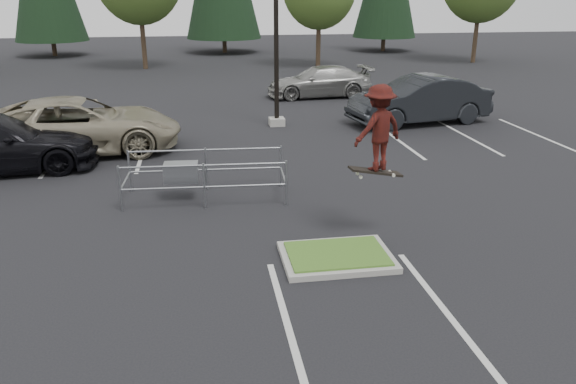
{
  "coord_description": "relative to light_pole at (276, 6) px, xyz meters",
  "views": [
    {
      "loc": [
        -2.59,
        -9.86,
        5.11
      ],
      "look_at": [
        -0.75,
        1.5,
        0.96
      ],
      "focal_mm": 35.0,
      "sensor_mm": 36.0,
      "label": 1
    }
  ],
  "objects": [
    {
      "name": "ground",
      "position": [
        -0.5,
        -12.0,
        -4.56
      ],
      "size": [
        120.0,
        120.0,
        0.0
      ],
      "primitive_type": "plane",
      "color": "black",
      "rests_on": "ground"
    },
    {
      "name": "grass_median",
      "position": [
        -0.5,
        -12.0,
        -4.48
      ],
      "size": [
        2.2,
        1.6,
        0.16
      ],
      "color": "gray",
      "rests_on": "ground"
    },
    {
      "name": "stall_lines",
      "position": [
        -1.85,
        -5.98,
        -4.56
      ],
      "size": [
        22.62,
        17.6,
        0.01
      ],
      "color": "beige",
      "rests_on": "ground"
    },
    {
      "name": "light_pole",
      "position": [
        0.0,
        0.0,
        0.0
      ],
      "size": [
        0.7,
        0.6,
        10.12
      ],
      "color": "gray",
      "rests_on": "ground"
    },
    {
      "name": "cart_corral",
      "position": [
        -3.46,
        -7.97,
        -3.83
      ],
      "size": [
        4.17,
        1.7,
        1.16
      ],
      "rotation": [
        0.0,
        0.0,
        -0.06
      ],
      "color": "gray",
      "rests_on": "ground"
    },
    {
      "name": "skateboarder",
      "position": [
        0.55,
        -11.0,
        -2.13
      ],
      "size": [
        1.32,
        1.07,
        1.97
      ],
      "rotation": [
        0.0,
        0.0,
        3.55
      ],
      "color": "black",
      "rests_on": "ground"
    },
    {
      "name": "car_l_tan",
      "position": [
        -7.0,
        -2.89,
        -3.65
      ],
      "size": [
        6.79,
        3.56,
        1.82
      ],
      "primitive_type": "imported",
      "rotation": [
        0.0,
        0.0,
        1.65
      ],
      "color": "gray",
      "rests_on": "ground"
    },
    {
      "name": "car_r_charc",
      "position": [
        5.74,
        -0.5,
        -3.62
      ],
      "size": [
        5.98,
        2.96,
        1.88
      ],
      "primitive_type": "imported",
      "rotation": [
        0.0,
        0.0,
        4.89
      ],
      "color": "black",
      "rests_on": "ground"
    },
    {
      "name": "car_far_silver",
      "position": [
        3.05,
        6.0,
        -3.8
      ],
      "size": [
        5.34,
        2.37,
        1.52
      ],
      "primitive_type": "imported",
      "rotation": [
        0.0,
        0.0,
        4.76
      ],
      "color": "gray",
      "rests_on": "ground"
    }
  ]
}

